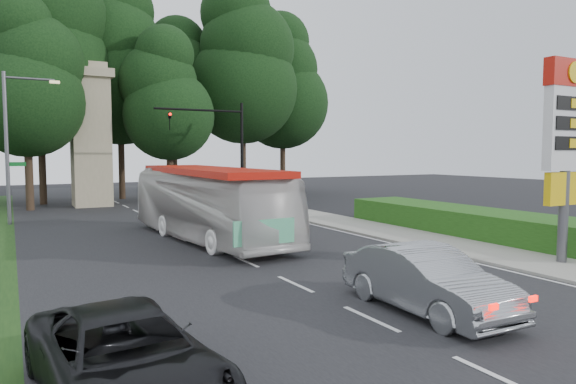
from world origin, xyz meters
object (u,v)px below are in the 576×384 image
streetlight_signs (11,140)px  suv_charcoal (125,358)px  transit_bus (208,204)px  gas_station_pylon (567,133)px  monument (91,134)px  sedan_silver (426,280)px  traffic_signal_mast (224,140)px

streetlight_signs → suv_charcoal: streetlight_signs is taller
transit_bus → suv_charcoal: (-6.02, -13.11, -0.89)m
suv_charcoal → gas_station_pylon: bearing=5.6°
streetlight_signs → monument: (4.99, 7.99, 0.67)m
monument → sedan_silver: bearing=-83.3°
transit_bus → suv_charcoal: 14.45m
streetlight_signs → suv_charcoal: size_ratio=1.62×
traffic_signal_mast → streetlight_signs: streetlight_signs is taller
monument → transit_bus: (2.36, -17.70, -3.53)m
traffic_signal_mast → suv_charcoal: size_ratio=1.46×
gas_station_pylon → streetlight_signs: size_ratio=0.86×
monument → streetlight_signs: bearing=-122.0°
gas_station_pylon → monument: (-11.20, 28.01, 0.66)m
gas_station_pylon → sedan_silver: (-7.70, -1.66, -3.67)m
gas_station_pylon → suv_charcoal: 15.58m
suv_charcoal → streetlight_signs: bearing=88.2°
transit_bus → sedan_silver: (1.14, -11.97, -0.80)m
sedan_silver → monument: bearing=98.2°
gas_station_pylon → suv_charcoal: size_ratio=1.38×
monument → sedan_silver: size_ratio=2.12×
gas_station_pylon → monument: bearing=111.8°
monument → suv_charcoal: monument is taller
gas_station_pylon → traffic_signal_mast: (-3.52, 22.00, 0.22)m
monument → transit_bus: bearing=-82.4°
transit_bus → monument: bearing=92.6°
gas_station_pylon → transit_bus: size_ratio=0.61×
gas_station_pylon → transit_bus: 13.88m
gas_station_pylon → suv_charcoal: (-14.86, -2.80, -3.76)m
gas_station_pylon → transit_bus: gas_station_pylon is taller
gas_station_pylon → transit_bus: bearing=130.6°
traffic_signal_mast → monument: (-7.68, 6.00, 0.43)m
sedan_silver → suv_charcoal: 7.25m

